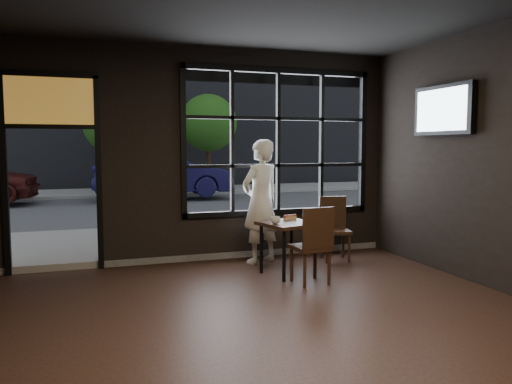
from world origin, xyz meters
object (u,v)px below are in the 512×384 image
object	(u,v)px
man	(261,202)
navy_car	(163,174)
chair_near	(310,245)
cafe_table	(288,248)

from	to	relation	value
man	navy_car	distance (m)	9.25
chair_near	man	world-z (taller)	man
cafe_table	chair_near	xyz separation A→B (m)	(0.11, -0.49, 0.13)
man	chair_near	bearing A→B (deg)	76.48
cafe_table	navy_car	bearing A→B (deg)	76.54
cafe_table	chair_near	world-z (taller)	chair_near
chair_near	navy_car	xyz separation A→B (m)	(-0.38, 10.51, 0.33)
navy_car	cafe_table	bearing A→B (deg)	-177.75
cafe_table	chair_near	size ratio (longest dim) A/B	0.73
cafe_table	navy_car	world-z (taller)	navy_car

